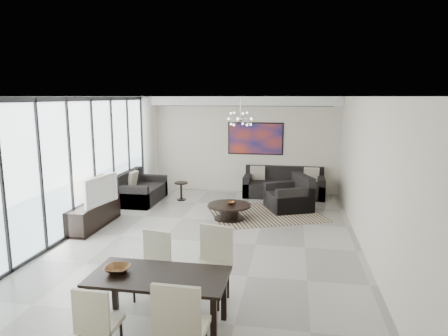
% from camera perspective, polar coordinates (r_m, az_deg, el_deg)
% --- Properties ---
extents(room_shell, '(6.00, 9.00, 2.90)m').
position_cam_1_polar(room_shell, '(7.76, 1.05, -0.61)').
color(room_shell, '#A8A39B').
rests_on(room_shell, ground).
extents(window_wall, '(0.37, 8.95, 2.90)m').
position_cam_1_polar(window_wall, '(8.89, -20.60, 0.23)').
color(window_wall, silver).
rests_on(window_wall, floor).
extents(soffit, '(5.98, 0.40, 0.26)m').
position_cam_1_polar(soffit, '(11.95, 2.08, 9.53)').
color(soffit, white).
rests_on(soffit, room_shell).
extents(painting, '(1.68, 0.04, 0.98)m').
position_cam_1_polar(painting, '(12.12, 4.51, 4.21)').
color(painting, '#BE391A').
rests_on(painting, room_shell).
extents(chandelier, '(0.66, 0.66, 0.71)m').
position_cam_1_polar(chandelier, '(10.14, 2.36, 7.04)').
color(chandelier, silver).
rests_on(chandelier, room_shell).
extents(rug, '(3.24, 2.91, 0.01)m').
position_cam_1_polar(rug, '(10.14, 5.92, -6.47)').
color(rug, black).
rests_on(rug, floor).
extents(coffee_table, '(1.03, 1.03, 0.36)m').
position_cam_1_polar(coffee_table, '(9.61, 0.76, -6.13)').
color(coffee_table, black).
rests_on(coffee_table, floor).
extents(bowl_coffee, '(0.27, 0.27, 0.07)m').
position_cam_1_polar(bowl_coffee, '(9.56, 0.97, -5.02)').
color(bowl_coffee, brown).
rests_on(bowl_coffee, coffee_table).
extents(sofa_main, '(2.33, 0.95, 0.85)m').
position_cam_1_polar(sofa_main, '(11.90, 8.53, -2.65)').
color(sofa_main, black).
rests_on(sofa_main, floor).
extents(loveseat, '(0.96, 1.70, 0.85)m').
position_cam_1_polar(loveseat, '(11.40, -11.92, -3.30)').
color(loveseat, black).
rests_on(loveseat, floor).
extents(armchair, '(1.34, 1.37, 0.90)m').
position_cam_1_polar(armchair, '(10.55, 9.41, -4.21)').
color(armchair, black).
rests_on(armchair, floor).
extents(side_table, '(0.38, 0.38, 0.52)m').
position_cam_1_polar(side_table, '(11.38, -6.14, -2.88)').
color(side_table, black).
rests_on(side_table, floor).
extents(tv_console, '(0.49, 1.76, 0.55)m').
position_cam_1_polar(tv_console, '(9.52, -18.14, -6.36)').
color(tv_console, black).
rests_on(tv_console, floor).
extents(television, '(0.33, 1.11, 0.64)m').
position_cam_1_polar(television, '(9.24, -17.68, -3.04)').
color(television, gray).
rests_on(television, tv_console).
extents(dining_table, '(1.72, 0.86, 0.71)m').
position_cam_1_polar(dining_table, '(5.23, -9.26, -15.72)').
color(dining_table, black).
rests_on(dining_table, floor).
extents(dining_chair_sw, '(0.42, 0.42, 0.90)m').
position_cam_1_polar(dining_chair_sw, '(4.83, -17.81, -19.94)').
color(dining_chair_sw, beige).
rests_on(dining_chair_sw, floor).
extents(dining_chair_se, '(0.51, 0.51, 1.09)m').
position_cam_1_polar(dining_chair_se, '(4.38, -6.34, -21.12)').
color(dining_chair_se, beige).
rests_on(dining_chair_se, floor).
extents(dining_chair_nw, '(0.53, 0.53, 0.97)m').
position_cam_1_polar(dining_chair_nw, '(6.03, -10.01, -12.83)').
color(dining_chair_nw, beige).
rests_on(dining_chair_nw, floor).
extents(dining_chair_ne, '(0.58, 0.58, 1.08)m').
position_cam_1_polar(dining_chair_ne, '(5.86, -1.52, -12.73)').
color(dining_chair_ne, beige).
rests_on(dining_chair_ne, floor).
extents(bowl_dining, '(0.31, 0.31, 0.08)m').
position_cam_1_polar(bowl_dining, '(5.37, -14.97, -13.77)').
color(bowl_dining, brown).
rests_on(bowl_dining, dining_table).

